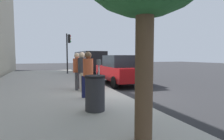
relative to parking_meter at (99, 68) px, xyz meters
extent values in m
plane|color=#2B2B2D|center=(-0.77, -0.64, -1.17)|extent=(80.00, 80.00, 0.00)
cube|color=#B7B2A8|center=(-0.77, 2.36, -1.09)|extent=(28.00, 6.00, 0.15)
cylinder|color=gray|center=(0.00, 0.00, -0.44)|extent=(0.07, 0.07, 1.15)
cube|color=#383D42|center=(-0.10, 0.00, 0.26)|extent=(0.16, 0.11, 0.26)
cube|color=#383D42|center=(0.10, 0.00, 0.26)|extent=(0.16, 0.11, 0.26)
cube|color=#268C33|center=(-0.10, -0.06, 0.28)|extent=(0.10, 0.01, 0.10)
cube|color=#268C33|center=(0.10, -0.06, 0.28)|extent=(0.10, 0.01, 0.10)
cylinder|color=tan|center=(0.18, 0.74, -0.60)|extent=(0.15, 0.15, 0.83)
cylinder|color=tan|center=(-0.18, 0.84, -0.60)|extent=(0.15, 0.15, 0.83)
cylinder|color=#333338|center=(0.00, 0.79, 0.14)|extent=(0.38, 0.38, 0.66)
sphere|color=beige|center=(0.00, 0.79, 0.60)|extent=(0.26, 0.26, 0.26)
cylinder|color=#191E4C|center=(-1.33, 1.02, -0.61)|extent=(0.15, 0.15, 0.82)
cylinder|color=#191E4C|center=(-1.52, 0.70, -0.61)|extent=(0.15, 0.15, 0.82)
cylinder|color=#D85933|center=(-1.42, 0.86, 0.13)|extent=(0.38, 0.38, 0.65)
sphere|color=brown|center=(-1.42, 0.86, 0.58)|extent=(0.26, 0.26, 0.26)
cylinder|color=#47474C|center=(0.61, 0.87, -0.61)|extent=(0.15, 0.15, 0.81)
cylinder|color=#47474C|center=(0.26, 1.00, -0.61)|extent=(0.15, 0.15, 0.81)
cylinder|color=#D85933|center=(0.44, 0.93, 0.12)|extent=(0.37, 0.37, 0.64)
sphere|color=beige|center=(0.44, 0.93, 0.57)|extent=(0.25, 0.25, 0.25)
cube|color=maroon|center=(2.11, -1.99, -0.46)|extent=(4.44, 1.95, 0.76)
cube|color=black|center=(1.91, -1.98, 0.26)|extent=(2.24, 1.75, 0.68)
cylinder|color=black|center=(3.56, -1.15, -0.84)|extent=(0.67, 0.24, 0.66)
cylinder|color=black|center=(3.52, -2.89, -0.84)|extent=(0.67, 0.24, 0.66)
cylinder|color=black|center=(0.70, -1.08, -0.84)|extent=(0.67, 0.24, 0.66)
cylinder|color=black|center=(0.66, -2.82, -0.84)|extent=(0.67, 0.24, 0.66)
cube|color=black|center=(9.71, -1.99, 0.11)|extent=(5.23, 2.07, 1.80)
cylinder|color=black|center=(11.39, -1.01, -0.79)|extent=(0.76, 0.23, 0.76)
cylinder|color=black|center=(11.41, -2.91, -0.79)|extent=(0.76, 0.23, 0.76)
cylinder|color=black|center=(8.01, -1.06, -0.79)|extent=(0.76, 0.23, 0.76)
cylinder|color=black|center=(8.03, -2.96, -0.79)|extent=(0.76, 0.23, 0.76)
cylinder|color=brown|center=(-5.18, 0.77, 0.38)|extent=(0.32, 0.32, 2.80)
cylinder|color=black|center=(8.64, 0.34, 0.78)|extent=(0.12, 0.12, 3.60)
cube|color=black|center=(8.64, 0.14, 2.13)|extent=(0.24, 0.20, 0.76)
sphere|color=red|center=(8.64, 0.03, 2.37)|extent=(0.14, 0.14, 0.14)
sphere|color=orange|center=(8.64, 0.03, 2.13)|extent=(0.14, 0.14, 0.14)
sphere|color=green|center=(8.64, 0.03, 1.89)|extent=(0.14, 0.14, 0.14)
cylinder|color=#2D2D33|center=(-3.04, 1.06, -0.54)|extent=(0.56, 0.56, 0.95)
cylinder|color=black|center=(-3.04, 1.06, -0.04)|extent=(0.59, 0.59, 0.06)
camera|label=1|loc=(-7.88, 2.43, 0.53)|focal=28.53mm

